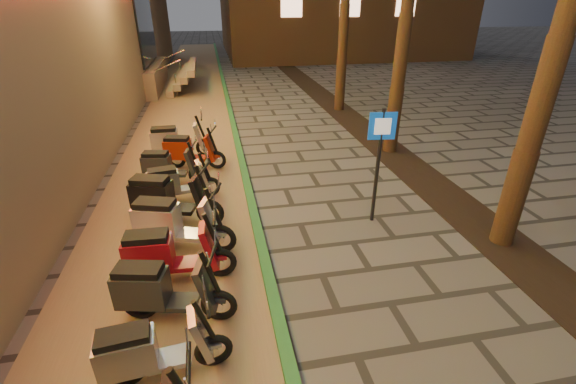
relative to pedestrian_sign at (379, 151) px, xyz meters
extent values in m
plane|color=#474442|center=(-1.50, -3.22, -1.53)|extent=(120.00, 120.00, 0.00)
cube|color=#8C7251|center=(-4.10, 6.78, -1.52)|extent=(3.40, 60.00, 0.01)
cube|color=#286B30|center=(-2.40, 6.78, -1.48)|extent=(0.18, 60.00, 0.10)
cube|color=black|center=(2.10, 1.78, -1.52)|extent=(1.20, 40.00, 0.02)
cube|color=black|center=(-5.95, 14.78, 1.27)|extent=(0.08, 5.00, 3.00)
cube|color=gray|center=(-8.00, 14.78, -0.93)|extent=(5.00, 6.00, 1.20)
cube|color=gray|center=(-5.00, 14.78, -1.38)|extent=(0.35, 5.00, 0.30)
cube|color=gray|center=(-4.65, 14.78, -1.08)|extent=(0.35, 5.00, 0.30)
cube|color=gray|center=(-4.30, 14.78, -0.78)|extent=(0.35, 5.00, 0.30)
cube|color=gray|center=(-3.95, 14.78, -0.48)|extent=(0.35, 5.00, 0.30)
cylinder|color=silver|center=(-5.40, 12.78, -0.28)|extent=(2.09, 0.06, 0.81)
cylinder|color=silver|center=(-5.40, 16.78, -0.28)|extent=(2.09, 0.06, 0.81)
cube|color=#E4A87D|center=(2.50, 20.75, 2.47)|extent=(1.40, 0.06, 1.80)
cube|color=#E4A87D|center=(6.50, 20.75, 2.47)|extent=(1.40, 0.06, 1.80)
cube|color=#E4A87D|center=(10.50, 20.75, 2.47)|extent=(1.40, 0.06, 1.80)
cylinder|color=#472D19|center=(2.10, -1.22, 1.20)|extent=(0.40, 0.40, 5.45)
cylinder|color=#472D19|center=(2.10, 3.78, 1.32)|extent=(0.40, 0.40, 5.70)
cylinder|color=#472D19|center=(2.10, 8.78, 1.45)|extent=(0.40, 0.40, 5.95)
cylinder|color=black|center=(0.00, 0.01, -0.35)|extent=(0.08, 0.08, 2.36)
cube|color=#0E4BB6|center=(0.00, -0.01, 0.50)|extent=(0.52, 0.09, 0.52)
cube|color=white|center=(0.00, -0.03, 0.50)|extent=(0.30, 0.06, 0.30)
cylinder|color=black|center=(-3.46, -4.00, -0.34)|extent=(0.06, 0.62, 0.05)
torus|color=black|center=(-4.32, -3.08, -1.29)|extent=(0.49, 0.14, 0.48)
cylinder|color=silver|center=(-4.32, -3.08, -1.29)|extent=(0.14, 0.11, 0.13)
torus|color=black|center=(-3.30, -2.97, -1.29)|extent=(0.49, 0.14, 0.48)
cylinder|color=silver|center=(-3.30, -2.97, -1.29)|extent=(0.14, 0.11, 0.13)
cube|color=#98969E|center=(-3.82, -3.02, -1.25)|extent=(0.54, 0.37, 0.07)
cube|color=#98969E|center=(-4.25, -3.07, -1.02)|extent=(0.68, 0.42, 0.46)
cube|color=black|center=(-4.25, -3.07, -0.75)|extent=(0.60, 0.35, 0.11)
cube|color=#98969E|center=(-3.43, -2.98, -0.97)|extent=(0.28, 0.39, 0.65)
cylinder|color=black|center=(-3.36, -2.98, -0.79)|extent=(0.26, 0.09, 0.68)
cylinder|color=black|center=(-3.32, -2.97, -0.49)|extent=(0.10, 0.54, 0.04)
cube|color=#98969E|center=(-3.30, -2.97, -1.17)|extent=(0.22, 0.15, 0.06)
torus|color=black|center=(-4.31, -1.97, -1.26)|extent=(0.53, 0.21, 0.52)
cylinder|color=silver|center=(-4.31, -1.97, -1.26)|extent=(0.16, 0.13, 0.14)
torus|color=black|center=(-3.20, -2.21, -1.26)|extent=(0.53, 0.21, 0.52)
cylinder|color=silver|center=(-3.20, -2.21, -1.26)|extent=(0.16, 0.13, 0.14)
cube|color=#212426|center=(-3.77, -2.09, -1.22)|extent=(0.62, 0.45, 0.08)
cube|color=#212426|center=(-4.23, -1.99, -0.97)|extent=(0.77, 0.53, 0.50)
cube|color=black|center=(-4.23, -1.99, -0.68)|extent=(0.68, 0.45, 0.12)
cube|color=#212426|center=(-3.34, -2.18, -0.92)|extent=(0.35, 0.45, 0.71)
cylinder|color=black|center=(-3.27, -2.20, -0.72)|extent=(0.29, 0.13, 0.75)
cylinder|color=black|center=(-3.22, -2.21, -0.40)|extent=(0.17, 0.58, 0.04)
cube|color=#212426|center=(-3.20, -2.21, -1.14)|extent=(0.25, 0.19, 0.06)
torus|color=black|center=(-4.31, -1.19, -1.26)|extent=(0.54, 0.13, 0.54)
cylinder|color=silver|center=(-4.31, -1.19, -1.26)|extent=(0.15, 0.11, 0.15)
torus|color=black|center=(-3.15, -1.24, -1.26)|extent=(0.54, 0.13, 0.54)
cylinder|color=silver|center=(-3.15, -1.24, -1.26)|extent=(0.15, 0.11, 0.15)
cube|color=maroon|center=(-3.74, -1.21, -1.21)|extent=(0.59, 0.38, 0.08)
cube|color=maroon|center=(-4.23, -1.19, -0.96)|extent=(0.74, 0.43, 0.52)
cube|color=black|center=(-4.23, -1.19, -0.65)|extent=(0.66, 0.36, 0.12)
cube|color=maroon|center=(-3.30, -1.23, -0.90)|extent=(0.29, 0.43, 0.73)
cylinder|color=black|center=(-3.22, -1.24, -0.70)|extent=(0.29, 0.08, 0.77)
cylinder|color=black|center=(-3.17, -1.24, -0.36)|extent=(0.07, 0.60, 0.05)
cube|color=maroon|center=(-3.15, -1.24, -1.13)|extent=(0.23, 0.15, 0.06)
torus|color=black|center=(-4.29, -0.18, -1.24)|extent=(0.58, 0.27, 0.57)
cylinder|color=silver|center=(-4.29, -0.18, -1.24)|extent=(0.18, 0.15, 0.15)
torus|color=black|center=(-3.11, -0.54, -1.24)|extent=(0.58, 0.27, 0.57)
cylinder|color=silver|center=(-3.11, -0.54, -1.24)|extent=(0.18, 0.15, 0.15)
cube|color=silver|center=(-3.71, -0.36, -1.20)|extent=(0.69, 0.53, 0.09)
cube|color=silver|center=(-4.20, -0.21, -0.92)|extent=(0.86, 0.62, 0.55)
cube|color=black|center=(-4.20, -0.21, -0.61)|extent=(0.75, 0.53, 0.13)
cube|color=silver|center=(-3.26, -0.50, -0.87)|extent=(0.41, 0.50, 0.77)
cylinder|color=black|center=(-3.19, -0.52, -0.65)|extent=(0.31, 0.16, 0.81)
cylinder|color=black|center=(-3.13, -0.54, -0.30)|extent=(0.23, 0.62, 0.05)
cube|color=silver|center=(-3.11, -0.54, -1.11)|extent=(0.28, 0.22, 0.07)
torus|color=black|center=(-4.49, 0.82, -1.23)|extent=(0.59, 0.28, 0.58)
cylinder|color=silver|center=(-4.49, 0.82, -1.23)|extent=(0.18, 0.15, 0.16)
torus|color=black|center=(-3.29, 0.45, -1.23)|extent=(0.59, 0.28, 0.58)
cylinder|color=silver|center=(-3.29, 0.45, -1.23)|extent=(0.18, 0.15, 0.16)
cube|color=black|center=(-3.90, 0.64, -1.19)|extent=(0.70, 0.54, 0.09)
cube|color=black|center=(-4.40, 0.79, -0.91)|extent=(0.87, 0.64, 0.56)
cube|color=black|center=(-4.40, 0.79, -0.59)|extent=(0.77, 0.55, 0.13)
cube|color=black|center=(-3.44, 0.50, -0.85)|extent=(0.42, 0.51, 0.79)
cylinder|color=black|center=(-3.36, 0.47, -0.63)|extent=(0.32, 0.16, 0.83)
cylinder|color=black|center=(-3.31, 0.46, -0.27)|extent=(0.24, 0.63, 0.05)
cube|color=black|center=(-3.29, 0.45, -1.10)|extent=(0.28, 0.22, 0.07)
torus|color=black|center=(-4.33, 1.55, -1.28)|extent=(0.50, 0.18, 0.49)
cylinder|color=silver|center=(-4.33, 1.55, -1.28)|extent=(0.15, 0.12, 0.13)
torus|color=black|center=(-3.29, 1.74, -1.28)|extent=(0.50, 0.18, 0.49)
cylinder|color=silver|center=(-3.29, 1.74, -1.28)|extent=(0.15, 0.12, 0.13)
cube|color=gray|center=(-3.82, 1.64, -1.24)|extent=(0.57, 0.41, 0.08)
cube|color=gray|center=(-4.26, 1.56, -1.00)|extent=(0.72, 0.48, 0.48)
cube|color=black|center=(-4.26, 1.56, -0.73)|extent=(0.64, 0.41, 0.11)
cube|color=gray|center=(-3.42, 1.71, -0.95)|extent=(0.32, 0.42, 0.67)
cylinder|color=black|center=(-3.35, 1.72, -0.76)|extent=(0.27, 0.11, 0.70)
cylinder|color=black|center=(-3.31, 1.73, -0.46)|extent=(0.14, 0.55, 0.04)
cube|color=gray|center=(-3.29, 1.74, -1.16)|extent=(0.23, 0.17, 0.06)
torus|color=black|center=(-4.59, 2.69, -1.28)|extent=(0.50, 0.18, 0.49)
cylinder|color=silver|center=(-4.59, 2.69, -1.28)|extent=(0.15, 0.12, 0.13)
torus|color=black|center=(-3.56, 2.50, -1.28)|extent=(0.50, 0.18, 0.49)
cylinder|color=silver|center=(-3.56, 2.50, -1.28)|extent=(0.15, 0.12, 0.13)
cube|color=#26282B|center=(-4.09, 2.60, -1.24)|extent=(0.57, 0.41, 0.08)
cube|color=#26282B|center=(-4.52, 2.67, -1.01)|extent=(0.71, 0.47, 0.47)
cube|color=black|center=(-4.52, 2.67, -0.74)|extent=(0.63, 0.40, 0.11)
cube|color=#26282B|center=(-3.69, 2.53, -0.96)|extent=(0.31, 0.41, 0.66)
cylinder|color=black|center=(-3.62, 2.51, -0.77)|extent=(0.27, 0.11, 0.70)
cylinder|color=black|center=(-3.58, 2.51, -0.47)|extent=(0.14, 0.54, 0.04)
cube|color=#26282B|center=(-3.56, 2.50, -1.17)|extent=(0.23, 0.17, 0.06)
torus|color=black|center=(-4.15, 3.66, -1.27)|extent=(0.52, 0.22, 0.51)
cylinder|color=silver|center=(-4.15, 3.66, -1.27)|extent=(0.16, 0.13, 0.14)
torus|color=black|center=(-3.08, 3.39, -1.27)|extent=(0.52, 0.22, 0.51)
cylinder|color=silver|center=(-3.08, 3.39, -1.27)|extent=(0.16, 0.13, 0.14)
cube|color=maroon|center=(-3.62, 3.53, -1.23)|extent=(0.61, 0.46, 0.08)
cube|color=maroon|center=(-4.07, 3.64, -0.98)|extent=(0.76, 0.53, 0.49)
cube|color=black|center=(-4.07, 3.64, -0.70)|extent=(0.67, 0.46, 0.12)
cube|color=maroon|center=(-3.21, 3.43, -0.93)|extent=(0.35, 0.45, 0.69)
cylinder|color=black|center=(-3.15, 3.41, -0.74)|extent=(0.28, 0.13, 0.73)
cylinder|color=black|center=(-3.10, 3.40, -0.42)|extent=(0.18, 0.56, 0.04)
cube|color=maroon|center=(-3.08, 3.39, -1.15)|extent=(0.24, 0.19, 0.06)
torus|color=black|center=(-4.56, 4.38, -1.25)|extent=(0.55, 0.11, 0.55)
cylinder|color=silver|center=(-4.56, 4.38, -1.25)|extent=(0.15, 0.11, 0.15)
torus|color=black|center=(-3.38, 4.39, -1.25)|extent=(0.55, 0.11, 0.55)
cylinder|color=silver|center=(-3.38, 4.39, -1.25)|extent=(0.15, 0.11, 0.15)
cube|color=silver|center=(-3.98, 4.38, -1.21)|extent=(0.58, 0.36, 0.08)
cube|color=silver|center=(-4.47, 4.38, -0.95)|extent=(0.74, 0.41, 0.53)
cube|color=black|center=(-4.47, 4.38, -0.64)|extent=(0.66, 0.34, 0.13)
cube|color=silver|center=(-3.53, 4.39, -0.89)|extent=(0.29, 0.42, 0.74)
cylinder|color=black|center=(-3.45, 4.39, -0.68)|extent=(0.29, 0.08, 0.78)
cylinder|color=black|center=(-3.40, 4.39, -0.35)|extent=(0.05, 0.61, 0.05)
cube|color=silver|center=(-3.38, 4.39, -1.13)|extent=(0.23, 0.15, 0.06)
camera|label=1|loc=(-3.04, -6.46, 2.59)|focal=24.00mm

